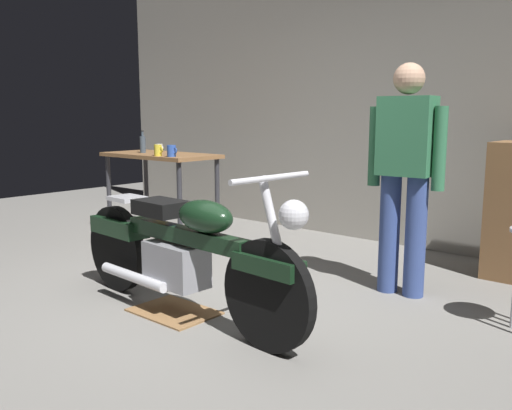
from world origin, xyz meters
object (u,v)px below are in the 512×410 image
mug_white_ceramic (159,148)px  mug_blue_enamel (172,151)px  motorcycle (182,250)px  person_standing (405,169)px  mug_yellow_tall (158,150)px  bottle (143,144)px

mug_white_ceramic → mug_blue_enamel: size_ratio=0.86×
motorcycle → person_standing: person_standing is taller
person_standing → mug_yellow_tall: 2.59m
person_standing → mug_yellow_tall: bearing=-0.9°
motorcycle → person_standing: size_ratio=1.31×
motorcycle → mug_blue_enamel: size_ratio=17.52×
person_standing → bottle: person_standing is taller
motorcycle → bottle: 2.68m
mug_yellow_tall → person_standing: bearing=3.1°
motorcycle → bottle: size_ratio=9.09×
mug_white_ceramic → mug_yellow_tall: bearing=-40.4°
mug_white_ceramic → bottle: size_ratio=0.45×
motorcycle → mug_yellow_tall: 2.17m
person_standing → mug_yellow_tall: person_standing is taller
mug_blue_enamel → mug_white_ceramic: bearing=150.3°
mug_blue_enamel → mug_yellow_tall: size_ratio=1.09×
person_standing → bottle: 3.07m
person_standing → motorcycle: bearing=53.7°
motorcycle → mug_blue_enamel: (-1.53, 1.25, 0.51)m
motorcycle → mug_yellow_tall: (-1.72, 1.23, 0.51)m
mug_white_ceramic → mug_blue_enamel: (0.62, -0.35, 0.01)m
mug_blue_enamel → mug_yellow_tall: 0.19m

